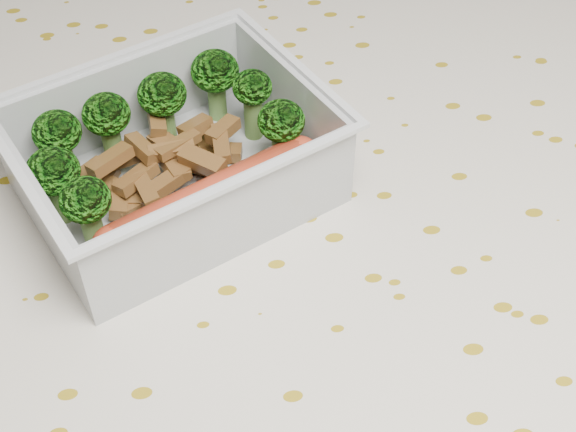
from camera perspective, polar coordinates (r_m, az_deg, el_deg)
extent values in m
cube|color=brown|center=(0.44, -0.64, -3.90)|extent=(1.40, 0.90, 0.04)
cube|color=silver|center=(0.42, -0.66, -1.92)|extent=(1.46, 0.96, 0.01)
cube|color=silver|center=(0.45, -7.79, 1.86)|extent=(0.19, 0.17, 0.00)
cube|color=silver|center=(0.47, -11.39, 8.21)|extent=(0.14, 0.07, 0.05)
cube|color=silver|center=(0.39, -4.31, -0.22)|extent=(0.14, 0.07, 0.05)
cube|color=silver|center=(0.45, 0.15, 7.91)|extent=(0.05, 0.10, 0.05)
cube|color=silver|center=(0.41, -17.20, 0.39)|extent=(0.05, 0.10, 0.05)
cube|color=silver|center=(0.45, -12.10, 11.04)|extent=(0.15, 0.07, 0.00)
cube|color=silver|center=(0.37, -4.22, 2.17)|extent=(0.15, 0.07, 0.00)
cube|color=silver|center=(0.44, 0.59, 10.75)|extent=(0.05, 0.11, 0.00)
cube|color=silver|center=(0.39, -18.55, 2.78)|extent=(0.05, 0.11, 0.00)
cylinder|color=#608C3F|center=(0.45, -15.57, 3.74)|extent=(0.01, 0.01, 0.02)
ellipsoid|color=#2B7A13|center=(0.44, -16.12, 5.76)|extent=(0.03, 0.03, 0.02)
cylinder|color=#608C3F|center=(0.46, -12.36, 5.04)|extent=(0.01, 0.01, 0.02)
ellipsoid|color=#2B7A13|center=(0.44, -12.80, 7.08)|extent=(0.03, 0.03, 0.02)
cylinder|color=#608C3F|center=(0.47, -8.65, 6.50)|extent=(0.01, 0.01, 0.02)
ellipsoid|color=#2B7A13|center=(0.45, -8.95, 8.55)|extent=(0.03, 0.03, 0.02)
cylinder|color=#608C3F|center=(0.48, -5.05, 8.19)|extent=(0.01, 0.01, 0.02)
ellipsoid|color=#2B7A13|center=(0.47, -5.22, 10.24)|extent=(0.03, 0.03, 0.02)
cylinder|color=#608C3F|center=(0.43, -15.79, 1.04)|extent=(0.01, 0.01, 0.02)
ellipsoid|color=#2B7A13|center=(0.42, -16.37, 3.08)|extent=(0.03, 0.03, 0.02)
cylinder|color=#608C3F|center=(0.46, -2.48, 7.06)|extent=(0.01, 0.01, 0.03)
ellipsoid|color=#2B7A13|center=(0.45, -2.56, 9.14)|extent=(0.02, 0.02, 0.02)
cylinder|color=#608C3F|center=(0.41, -13.69, -0.94)|extent=(0.01, 0.01, 0.02)
ellipsoid|color=#2B7A13|center=(0.40, -14.22, 1.12)|extent=(0.03, 0.03, 0.02)
cylinder|color=#608C3F|center=(0.44, -0.47, 4.68)|extent=(0.01, 0.01, 0.02)
ellipsoid|color=#2B7A13|center=(0.43, -0.48, 6.79)|extent=(0.03, 0.03, 0.02)
cube|color=brown|center=(0.42, -10.06, 1.88)|extent=(0.02, 0.03, 0.01)
cube|color=brown|center=(0.46, -5.99, 4.92)|extent=(0.01, 0.02, 0.01)
cube|color=brown|center=(0.44, -10.35, 4.76)|extent=(0.02, 0.02, 0.01)
cube|color=brown|center=(0.46, -9.17, 5.24)|extent=(0.02, 0.02, 0.01)
cube|color=brown|center=(0.45, -4.98, 4.53)|extent=(0.03, 0.02, 0.01)
cube|color=brown|center=(0.44, -4.65, 6.09)|extent=(0.02, 0.02, 0.01)
cube|color=brown|center=(0.45, -11.73, 4.05)|extent=(0.03, 0.02, 0.01)
cube|color=brown|center=(0.45, -9.29, 6.61)|extent=(0.01, 0.02, 0.01)
cube|color=brown|center=(0.43, -8.09, 3.47)|extent=(0.02, 0.02, 0.01)
cube|color=brown|center=(0.44, -7.84, 5.05)|extent=(0.03, 0.02, 0.01)
cube|color=brown|center=(0.43, -11.88, 1.12)|extent=(0.01, 0.02, 0.01)
cube|color=brown|center=(0.45, -8.57, 5.01)|extent=(0.02, 0.02, 0.01)
cube|color=brown|center=(0.43, -6.12, 3.88)|extent=(0.03, 0.02, 0.01)
cube|color=brown|center=(0.43, -10.75, 2.65)|extent=(0.03, 0.03, 0.01)
cube|color=brown|center=(0.45, -14.05, 2.91)|extent=(0.03, 0.02, 0.01)
cube|color=brown|center=(0.44, -11.47, 1.70)|extent=(0.03, 0.02, 0.01)
cube|color=brown|center=(0.45, -6.59, 6.27)|extent=(0.02, 0.02, 0.01)
cube|color=brown|center=(0.44, -8.28, 4.60)|extent=(0.03, 0.01, 0.01)
cube|color=brown|center=(0.46, -5.94, 5.08)|extent=(0.02, 0.01, 0.01)
cube|color=brown|center=(0.44, -12.92, 2.22)|extent=(0.02, 0.03, 0.01)
cube|color=brown|center=(0.45, -6.46, 3.64)|extent=(0.02, 0.02, 0.01)
cube|color=brown|center=(0.44, -4.76, 5.18)|extent=(0.01, 0.03, 0.01)
cube|color=brown|center=(0.43, -10.26, 1.23)|extent=(0.02, 0.01, 0.01)
cube|color=brown|center=(0.43, -12.54, 3.89)|extent=(0.03, 0.02, 0.01)
cube|color=brown|center=(0.43, -8.55, 2.39)|extent=(0.03, 0.02, 0.01)
cube|color=brown|center=(0.43, -10.91, 0.81)|extent=(0.02, 0.02, 0.01)
cylinder|color=#B93A20|center=(0.41, -5.42, 1.15)|extent=(0.11, 0.07, 0.02)
sphere|color=#B93A20|center=(0.43, 0.80, 4.20)|extent=(0.02, 0.02, 0.02)
sphere|color=#B93A20|center=(0.40, -12.18, -2.20)|extent=(0.02, 0.02, 0.02)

